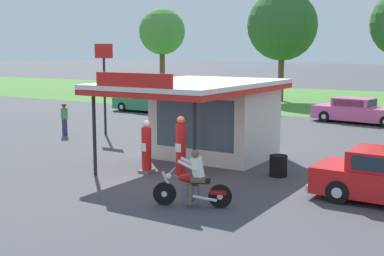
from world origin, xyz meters
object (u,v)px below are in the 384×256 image
object	(u,v)px
parked_car_back_row_right	(359,112)
roadside_pole_sign	(104,73)
motorcycle_with_rider	(194,183)
parked_car_back_row_far_right	(151,102)
gas_pump_nearside	(146,149)
parked_car_back_row_centre	(240,103)
spare_tire_stack	(278,166)
bystander_strolling_foreground	(64,118)
gas_pump_offside	(181,150)

from	to	relation	value
parked_car_back_row_right	roadside_pole_sign	world-z (taller)	roadside_pole_sign
roadside_pole_sign	motorcycle_with_rider	bearing A→B (deg)	-38.36
parked_car_back_row_far_right	gas_pump_nearside	bearing A→B (deg)	-54.42
parked_car_back_row_centre	spare_tire_stack	distance (m)	17.81
bystander_strolling_foreground	spare_tire_stack	xyz separation A→B (m)	(12.43, -2.42, -0.50)
motorcycle_with_rider	bystander_strolling_foreground	distance (m)	13.64
parked_car_back_row_centre	bystander_strolling_foreground	size ratio (longest dim) A/B	3.20
gas_pump_nearside	gas_pump_offside	world-z (taller)	gas_pump_offside
parked_car_back_row_far_right	gas_pump_offside	bearing A→B (deg)	-50.89
parked_car_back_row_right	spare_tire_stack	size ratio (longest dim) A/B	7.94
motorcycle_with_rider	gas_pump_offside	bearing A→B (deg)	128.91
gas_pump_offside	parked_car_back_row_centre	bearing A→B (deg)	110.43
motorcycle_with_rider	roadside_pole_sign	world-z (taller)	roadside_pole_sign
gas_pump_nearside	spare_tire_stack	world-z (taller)	gas_pump_nearside
gas_pump_nearside	gas_pump_offside	distance (m)	1.43
parked_car_back_row_centre	roadside_pole_sign	distance (m)	12.12
parked_car_back_row_right	parked_car_back_row_centre	size ratio (longest dim) A/B	1.11
motorcycle_with_rider	roadside_pole_sign	xyz separation A→B (m)	(-10.09, 7.99, 2.46)
gas_pump_offside	roadside_pole_sign	bearing A→B (deg)	145.81
spare_tire_stack	roadside_pole_sign	bearing A→B (deg)	161.70
parked_car_back_row_right	spare_tire_stack	world-z (taller)	parked_car_back_row_right
gas_pump_offside	parked_car_back_row_far_right	distance (m)	18.84
motorcycle_with_rider	parked_car_back_row_centre	bearing A→B (deg)	113.16
gas_pump_nearside	spare_tire_stack	bearing A→B (deg)	25.26
parked_car_back_row_centre	spare_tire_stack	world-z (taller)	parked_car_back_row_centre
motorcycle_with_rider	bystander_strolling_foreground	size ratio (longest dim) A/B	1.28
motorcycle_with_rider	parked_car_back_row_centre	xyz separation A→B (m)	(-8.45, 19.75, 0.03)
bystander_strolling_foreground	gas_pump_nearside	bearing A→B (deg)	-27.54
roadside_pole_sign	parked_car_back_row_centre	bearing A→B (deg)	82.02
gas_pump_nearside	parked_car_back_row_far_right	size ratio (longest dim) A/B	0.33
motorcycle_with_rider	gas_pump_nearside	bearing A→B (deg)	143.98
motorcycle_with_rider	spare_tire_stack	world-z (taller)	motorcycle_with_rider
motorcycle_with_rider	bystander_strolling_foreground	world-z (taller)	bystander_strolling_foreground
parked_car_back_row_centre	motorcycle_with_rider	bearing A→B (deg)	-66.84
parked_car_back_row_far_right	roadside_pole_sign	size ratio (longest dim) A/B	1.24
gas_pump_offside	parked_car_back_row_right	bearing A→B (deg)	84.19
parked_car_back_row_right	parked_car_back_row_centre	xyz separation A→B (m)	(-8.11, 0.64, 0.01)
parked_car_back_row_far_right	parked_car_back_row_right	world-z (taller)	parked_car_back_row_far_right
gas_pump_offside	motorcycle_with_rider	xyz separation A→B (m)	(2.02, -2.51, -0.31)
roadside_pole_sign	spare_tire_stack	size ratio (longest dim) A/B	6.30
gas_pump_offside	spare_tire_stack	xyz separation A→B (m)	(2.67, 1.93, -0.60)
parked_car_back_row_far_right	bystander_strolling_foreground	size ratio (longest dim) A/B	3.50
gas_pump_nearside	parked_car_back_row_far_right	distance (m)	17.97
bystander_strolling_foreground	gas_pump_offside	bearing A→B (deg)	-24.01
parked_car_back_row_right	parked_car_back_row_centre	bearing A→B (deg)	175.49
parked_car_back_row_centre	roadside_pole_sign	size ratio (longest dim) A/B	1.13
parked_car_back_row_far_right	parked_car_back_row_centre	size ratio (longest dim) A/B	1.10
parked_car_back_row_far_right	spare_tire_stack	world-z (taller)	parked_car_back_row_far_right
gas_pump_nearside	gas_pump_offside	xyz separation A→B (m)	(1.43, 0.00, 0.11)
parked_car_back_row_right	parked_car_back_row_far_right	bearing A→B (deg)	-171.67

